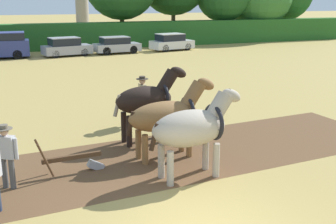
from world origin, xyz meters
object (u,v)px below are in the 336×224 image
Objects in this scene: parked_car_center at (171,42)px; draft_horse_lead_right at (168,115)px; parked_car_left at (66,47)px; parked_car_center_left at (116,45)px; draft_horse_lead_left at (193,128)px; farmer_beside_team at (143,96)px; farmer_at_plow at (6,152)px; plow at (77,161)px; draft_horse_trail_left at (147,100)px.

draft_horse_lead_right is at bearing -122.07° from parked_car_center.
parked_car_left is 4.24m from parked_car_center_left.
draft_horse_lead_left is 1.57m from draft_horse_lead_right.
parked_car_left is at bearing 94.91° from farmer_beside_team.
parked_car_left is at bearing 23.24° from farmer_at_plow.
draft_horse_lead_right is 24.73m from parked_car_center_left.
plow is 0.44× the size of parked_car_left.
draft_horse_lead_right is at bearing 0.00° from plow.
draft_horse_lead_left is at bearing -100.72° from parked_car_left.
parked_car_center is (9.62, 24.66, -0.56)m from draft_horse_lead_right.
draft_horse_lead_left is 25.69m from parked_car_left.
parked_car_center_left is (4.57, 22.76, -0.73)m from draft_horse_trail_left.
farmer_beside_team is at bearing 83.07° from draft_horse_lead_left.
plow is 1.91m from farmer_at_plow.
parked_car_left is (2.91, 24.32, 0.40)m from plow.
farmer_beside_team is at bearing -14.90° from farmer_at_plow.
farmer_at_plow is 0.41× the size of parked_car_center.
plow is 0.46× the size of parked_car_center_left.
farmer_beside_team reaches higher than farmer_at_plow.
draft_horse_lead_right reaches higher than parked_car_center.
plow is 1.10× the size of farmer_at_plow.
draft_horse_lead_right is at bearing -90.77° from farmer_beside_team.
draft_horse_lead_right is 1.60× the size of plow.
parked_car_center_left reaches higher than plow.
draft_horse_lead_left is 5.15m from farmer_beside_team.
farmer_at_plow is at bearing -111.18° from parked_car_left.
farmer_beside_team is 21.16m from parked_car_center_left.
draft_horse_lead_left is at bearing -67.71° from farmer_at_plow.
plow is at bearing -111.20° from parked_car_center_left.
parked_car_center is (9.29, 21.09, -0.36)m from farmer_beside_team.
plow is (-2.58, -1.77, -1.09)m from draft_horse_trail_left.
draft_horse_lead_right is 1.60× the size of farmer_beside_team.
plow is (-2.71, -0.21, -0.96)m from draft_horse_lead_right.
draft_horse_lead_right is at bearing -89.77° from draft_horse_trail_left.
draft_horse_lead_left is at bearing -90.55° from draft_horse_lead_right.
draft_horse_lead_left is 26.26m from parked_car_center_left.
parked_car_left is (0.10, 25.68, -0.63)m from draft_horse_lead_left.
draft_horse_lead_left is 1.04× the size of draft_horse_trail_left.
farmer_beside_team is (4.79, 4.19, 0.12)m from farmer_at_plow.
draft_horse_lead_right reaches higher than farmer_at_plow.
parked_car_center is at bearing 65.67° from draft_horse_lead_left.
plow is at bearing -124.27° from farmer_beside_team.
parked_car_left is 1.00× the size of parked_car_center.
draft_horse_trail_left reaches higher than parked_car_left.
draft_horse_lead_right is 2.88m from plow.
draft_horse_lead_right reaches higher than parked_car_left.
draft_horse_lead_right is 24.12m from parked_car_left.
farmer_at_plow is 0.91× the size of farmer_beside_team.
draft_horse_trail_left is at bearing -29.33° from farmer_at_plow.
draft_horse_trail_left reaches higher than draft_horse_lead_right.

